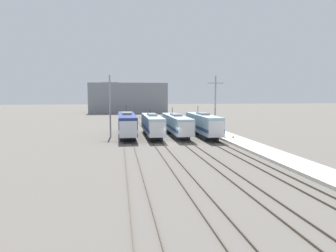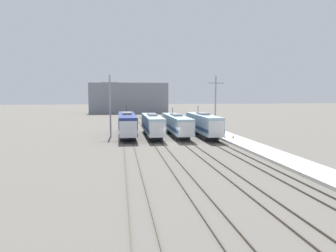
{
  "view_description": "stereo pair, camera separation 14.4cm",
  "coord_description": "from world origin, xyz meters",
  "px_view_note": "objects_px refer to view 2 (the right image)",
  "views": [
    {
      "loc": [
        -8.07,
        -50.06,
        7.66
      ],
      "look_at": [
        -0.49,
        0.78,
        2.63
      ],
      "focal_mm": 35.0,
      "sensor_mm": 36.0,
      "label": 1
    },
    {
      "loc": [
        -7.93,
        -50.08,
        7.66
      ],
      "look_at": [
        -0.49,
        0.78,
        2.63
      ],
      "focal_mm": 35.0,
      "sensor_mm": 36.0,
      "label": 2
    }
  ],
  "objects_px": {
    "catenary_tower_left": "(110,104)",
    "locomotive_far_right": "(204,125)",
    "catenary_tower_right": "(215,104)",
    "traffic_cone": "(233,137)",
    "locomotive_far_left": "(127,124)",
    "locomotive_center_left": "(152,125)",
    "locomotive_center_right": "(177,125)"
  },
  "relations": [
    {
      "from": "catenary_tower_left",
      "to": "catenary_tower_right",
      "type": "relative_size",
      "value": 1.0
    },
    {
      "from": "locomotive_far_right",
      "to": "catenary_tower_right",
      "type": "xyz_separation_m",
      "value": [
        2.95,
        2.76,
        3.62
      ]
    },
    {
      "from": "locomotive_far_left",
      "to": "locomotive_center_right",
      "type": "relative_size",
      "value": 1.04
    },
    {
      "from": "locomotive_center_right",
      "to": "locomotive_far_left",
      "type": "bearing_deg",
      "value": 174.99
    },
    {
      "from": "locomotive_center_left",
      "to": "traffic_cone",
      "type": "bearing_deg",
      "value": -25.0
    },
    {
      "from": "catenary_tower_left",
      "to": "traffic_cone",
      "type": "height_order",
      "value": "catenary_tower_left"
    },
    {
      "from": "catenary_tower_left",
      "to": "traffic_cone",
      "type": "relative_size",
      "value": 21.88
    },
    {
      "from": "locomotive_far_left",
      "to": "locomotive_far_right",
      "type": "height_order",
      "value": "locomotive_far_left"
    },
    {
      "from": "traffic_cone",
      "to": "locomotive_far_left",
      "type": "bearing_deg",
      "value": 156.83
    },
    {
      "from": "locomotive_far_left",
      "to": "catenary_tower_left",
      "type": "relative_size",
      "value": 1.79
    },
    {
      "from": "catenary_tower_left",
      "to": "catenary_tower_right",
      "type": "distance_m",
      "value": 19.39
    },
    {
      "from": "locomotive_far_left",
      "to": "locomotive_far_right",
      "type": "bearing_deg",
      "value": -12.4
    },
    {
      "from": "traffic_cone",
      "to": "catenary_tower_right",
      "type": "bearing_deg",
      "value": 97.73
    },
    {
      "from": "locomotive_center_left",
      "to": "locomotive_center_right",
      "type": "distance_m",
      "value": 4.55
    },
    {
      "from": "locomotive_center_left",
      "to": "locomotive_far_right",
      "type": "distance_m",
      "value": 9.13
    },
    {
      "from": "locomotive_far_left",
      "to": "traffic_cone",
      "type": "height_order",
      "value": "locomotive_far_left"
    },
    {
      "from": "catenary_tower_left",
      "to": "locomotive_far_right",
      "type": "bearing_deg",
      "value": -9.51
    },
    {
      "from": "locomotive_center_left",
      "to": "locomotive_center_right",
      "type": "height_order",
      "value": "locomotive_center_right"
    },
    {
      "from": "catenary_tower_right",
      "to": "traffic_cone",
      "type": "relative_size",
      "value": 21.88
    },
    {
      "from": "locomotive_far_left",
      "to": "catenary_tower_right",
      "type": "relative_size",
      "value": 1.79
    },
    {
      "from": "locomotive_center_left",
      "to": "catenary_tower_right",
      "type": "height_order",
      "value": "catenary_tower_right"
    },
    {
      "from": "locomotive_center_left",
      "to": "catenary_tower_right",
      "type": "distance_m",
      "value": 12.57
    },
    {
      "from": "locomotive_far_left",
      "to": "locomotive_center_left",
      "type": "distance_m",
      "value": 4.72
    },
    {
      "from": "locomotive_center_left",
      "to": "locomotive_far_right",
      "type": "xyz_separation_m",
      "value": [
        9.0,
        -1.54,
        0.09
      ]
    },
    {
      "from": "locomotive_center_left",
      "to": "catenary_tower_left",
      "type": "height_order",
      "value": "catenary_tower_left"
    },
    {
      "from": "locomotive_far_right",
      "to": "catenary_tower_left",
      "type": "xyz_separation_m",
      "value": [
        -16.45,
        2.76,
        3.62
      ]
    },
    {
      "from": "locomotive_far_left",
      "to": "traffic_cone",
      "type": "xyz_separation_m",
      "value": [
        17.43,
        -7.46,
        -1.64
      ]
    },
    {
      "from": "locomotive_far_right",
      "to": "catenary_tower_left",
      "type": "bearing_deg",
      "value": 170.49
    },
    {
      "from": "locomotive_center_left",
      "to": "traffic_cone",
      "type": "height_order",
      "value": "locomotive_center_left"
    },
    {
      "from": "catenary_tower_left",
      "to": "traffic_cone",
      "type": "xyz_separation_m",
      "value": [
        20.38,
        -7.25,
        -5.25
      ]
    },
    {
      "from": "locomotive_center_left",
      "to": "catenary_tower_right",
      "type": "relative_size",
      "value": 1.59
    },
    {
      "from": "locomotive_far_left",
      "to": "locomotive_center_right",
      "type": "bearing_deg",
      "value": -5.01
    }
  ]
}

